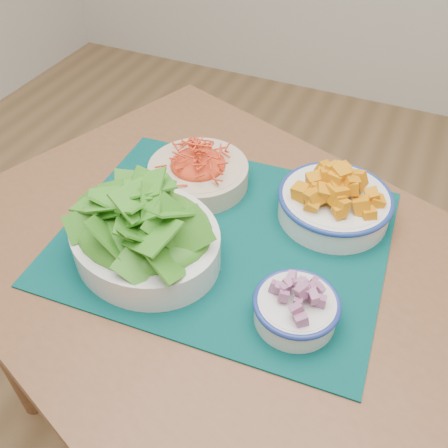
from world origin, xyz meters
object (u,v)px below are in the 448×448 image
at_px(table, 251,309).
at_px(carrot_bowl, 198,169).
at_px(squash_bowl, 336,196).
at_px(placemat, 224,236).
at_px(lettuce_bowl, 143,228).
at_px(onion_bowl, 296,306).

distance_m(table, carrot_bowl, 0.31).
relative_size(table, squash_bowl, 5.35).
bearing_deg(carrot_bowl, placemat, -47.07).
bearing_deg(lettuce_bowl, squash_bowl, 59.31).
height_order(placemat, lettuce_bowl, lettuce_bowl).
height_order(lettuce_bowl, onion_bowl, lettuce_bowl).
height_order(squash_bowl, lettuce_bowl, lettuce_bowl).
bearing_deg(lettuce_bowl, table, 29.37).
relative_size(placemat, squash_bowl, 2.31).
relative_size(lettuce_bowl, onion_bowl, 2.07).
distance_m(squash_bowl, lettuce_bowl, 0.37).
xyz_separation_m(squash_bowl, lettuce_bowl, (-0.28, -0.24, 0.01)).
relative_size(carrot_bowl, squash_bowl, 0.91).
distance_m(lettuce_bowl, onion_bowl, 0.29).
bearing_deg(squash_bowl, placemat, -141.29).
xyz_separation_m(carrot_bowl, lettuce_bowl, (0.00, -0.22, 0.03)).
relative_size(placemat, onion_bowl, 3.51).
relative_size(placemat, lettuce_bowl, 1.70).
xyz_separation_m(carrot_bowl, onion_bowl, (0.30, -0.25, -0.01)).
height_order(table, onion_bowl, onion_bowl).
distance_m(carrot_bowl, onion_bowl, 0.39).
bearing_deg(squash_bowl, lettuce_bowl, -139.71).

